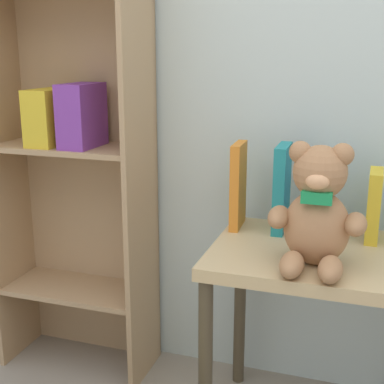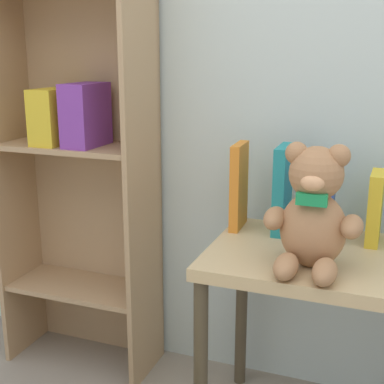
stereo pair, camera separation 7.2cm
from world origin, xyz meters
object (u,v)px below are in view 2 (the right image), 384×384
Objects in this scene: teddy_bear at (313,213)px; book_standing_orange at (239,186)px; bookshelf_side at (78,122)px; book_standing_teal at (283,189)px; book_standing_yellow at (375,208)px; book_standing_blue at (327,199)px; display_table at (316,285)px.

book_standing_orange is (-0.27, 0.25, -0.01)m from teddy_bear.
bookshelf_side is 0.93m from teddy_bear.
bookshelf_side is at bearing 176.72° from book_standing_teal.
bookshelf_side reaches higher than teddy_bear.
teddy_bear is at bearing -117.52° from book_standing_yellow.
book_standing_blue is at bearing -3.03° from bookshelf_side.
teddy_bear is 1.37× the size of book_standing_blue.
book_standing_yellow is (0.27, -0.00, -0.03)m from book_standing_teal.
book_standing_teal is at bearing 116.74° from teddy_bear.
teddy_bear is 0.30m from book_standing_yellow.
teddy_bear is (0.87, -0.29, -0.15)m from bookshelf_side.
book_standing_yellow is at bearing -0.72° from book_standing_teal.
teddy_bear reaches higher than book_standing_yellow.
book_standing_orange and book_standing_teal have the same top height.
book_standing_teal is 1.29× the size of book_standing_yellow.
bookshelf_side is 0.63m from book_standing_orange.
book_standing_blue is at bearing 90.00° from display_table.
book_standing_yellow is at bearing 47.06° from display_table.
bookshelf_side reaches higher than display_table.
book_standing_orange reaches higher than book_standing_yellow.
teddy_bear is at bearing -18.71° from bookshelf_side.
teddy_bear is (-0.00, -0.11, 0.25)m from display_table.
book_standing_teal is at bearing -2.61° from bookshelf_side.
bookshelf_side is 6.15× the size of book_standing_teal.
book_standing_orange is at bearing 176.42° from book_standing_blue.
book_standing_yellow is (0.14, 0.26, -0.04)m from teddy_bear.
book_standing_teal is 0.27m from book_standing_yellow.
book_standing_teal is (-0.14, 0.15, 0.23)m from display_table.
teddy_bear is at bearing -92.34° from display_table.
display_table is at bearing 87.66° from teddy_bear.
book_standing_yellow is at bearing 61.63° from teddy_bear.
book_standing_teal is (0.14, 0.01, -0.00)m from book_standing_orange.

